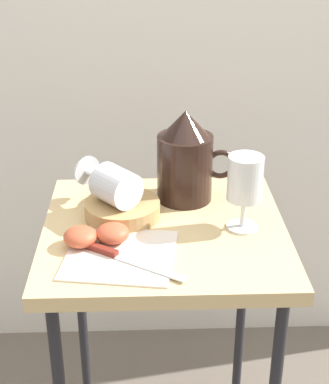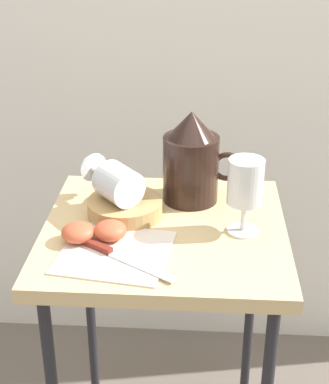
% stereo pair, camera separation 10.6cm
% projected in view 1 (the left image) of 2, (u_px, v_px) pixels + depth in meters
% --- Properties ---
extents(curtain_drape, '(2.40, 0.03, 1.80)m').
position_uv_depth(curtain_drape, '(157.00, 68.00, 1.66)').
color(curtain_drape, silver).
rests_on(curtain_drape, ground_plane).
extents(table, '(0.50, 0.47, 0.72)m').
position_uv_depth(table, '(164.00, 260.00, 1.26)').
color(table, tan).
rests_on(table, ground_plane).
extents(linen_napkin, '(0.23, 0.22, 0.00)m').
position_uv_depth(linen_napkin, '(120.00, 255.00, 1.13)').
color(linen_napkin, silver).
rests_on(linen_napkin, table).
extents(basket_tray, '(0.16, 0.16, 0.03)m').
position_uv_depth(basket_tray, '(122.00, 209.00, 1.26)').
color(basket_tray, tan).
rests_on(basket_tray, table).
extents(pitcher, '(0.17, 0.12, 0.21)m').
position_uv_depth(pitcher, '(185.00, 164.00, 1.31)').
color(pitcher, black).
rests_on(pitcher, table).
extents(wine_glass_upright, '(0.07, 0.07, 0.16)m').
position_uv_depth(wine_glass_upright, '(245.00, 182.00, 1.18)').
color(wine_glass_upright, silver).
rests_on(wine_glass_upright, table).
extents(wine_glass_tipped_near, '(0.15, 0.16, 0.07)m').
position_uv_depth(wine_glass_tipped_near, '(115.00, 184.00, 1.24)').
color(wine_glass_tipped_near, silver).
rests_on(wine_glass_tipped_near, basket_tray).
extents(wine_glass_tipped_far, '(0.15, 0.16, 0.08)m').
position_uv_depth(wine_glass_tipped_far, '(115.00, 186.00, 1.23)').
color(wine_glass_tipped_far, silver).
rests_on(wine_glass_tipped_far, basket_tray).
extents(apple_half_left, '(0.07, 0.07, 0.04)m').
position_uv_depth(apple_half_left, '(80.00, 237.00, 1.15)').
color(apple_half_left, '#C15133').
rests_on(apple_half_left, linen_napkin).
extents(apple_half_right, '(0.07, 0.07, 0.04)m').
position_uv_depth(apple_half_right, '(113.00, 233.00, 1.16)').
color(apple_half_right, '#C15133').
rests_on(apple_half_right, linen_napkin).
extents(knife, '(0.20, 0.14, 0.01)m').
position_uv_depth(knife, '(115.00, 255.00, 1.11)').
color(knife, silver).
rests_on(knife, linen_napkin).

